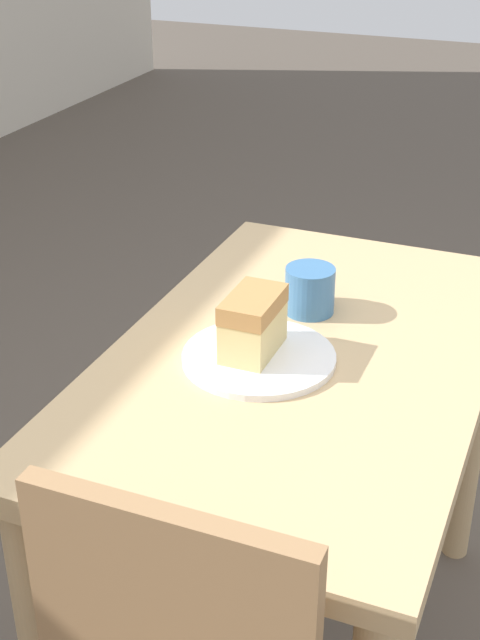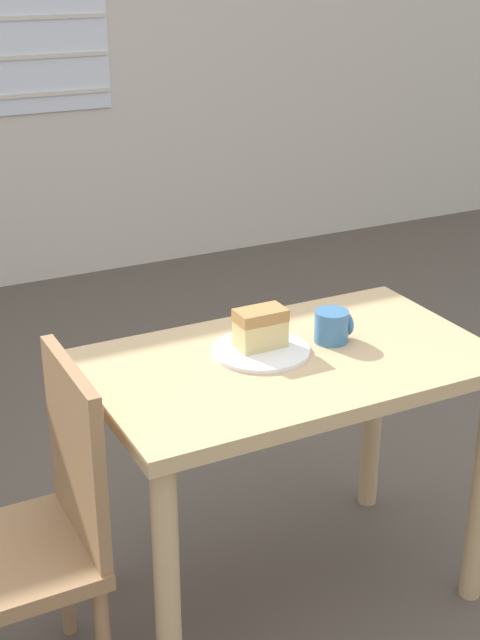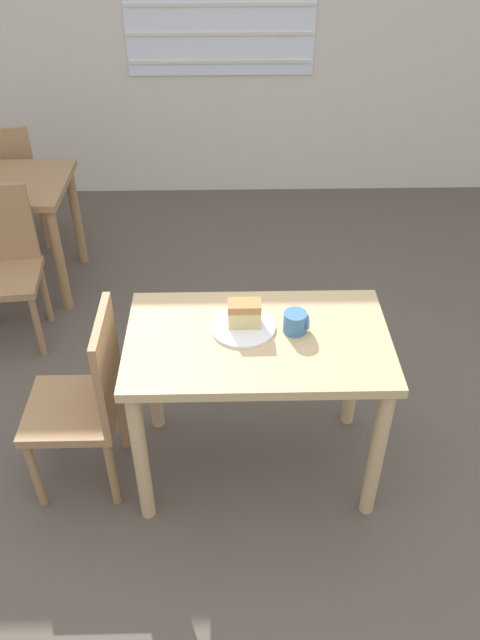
{
  "view_description": "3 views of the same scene",
  "coord_description": "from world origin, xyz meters",
  "px_view_note": "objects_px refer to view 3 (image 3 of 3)",
  "views": [
    {
      "loc": [
        -1.15,
        -0.21,
        1.49
      ],
      "look_at": [
        0.0,
        0.26,
        0.83
      ],
      "focal_mm": 50.0,
      "sensor_mm": 36.0,
      "label": 1
    },
    {
      "loc": [
        -0.96,
        -1.59,
        1.72
      ],
      "look_at": [
        0.0,
        0.29,
        0.82
      ],
      "focal_mm": 50.0,
      "sensor_mm": 36.0,
      "label": 2
    },
    {
      "loc": [
        -0.02,
        -1.68,
        2.26
      ],
      "look_at": [
        0.03,
        0.26,
        0.76
      ],
      "focal_mm": 35.0,
      "sensor_mm": 36.0,
      "label": 3
    }
  ],
  "objects_px": {
    "chair_near_window": "(87,399)",
    "plate": "(243,327)",
    "dining_table_near": "(257,362)",
    "cake_slice": "(244,313)",
    "coffee_mug": "(296,322)",
    "chair_far_opposite": "(11,183)",
    "chair_far_corner": "(3,263)"
  },
  "relations": [
    {
      "from": "chair_near_window",
      "to": "coffee_mug",
      "type": "height_order",
      "value": "chair_near_window"
    },
    {
      "from": "cake_slice",
      "to": "coffee_mug",
      "type": "height_order",
      "value": "cake_slice"
    },
    {
      "from": "chair_near_window",
      "to": "plate",
      "type": "distance_m",
      "value": 0.7
    },
    {
      "from": "chair_far_corner",
      "to": "chair_near_window",
      "type": "bearing_deg",
      "value": -64.6
    },
    {
      "from": "chair_near_window",
      "to": "plate",
      "type": "xyz_separation_m",
      "value": [
        0.64,
        0.09,
        0.29
      ]
    },
    {
      "from": "chair_near_window",
      "to": "plate",
      "type": "bearing_deg",
      "value": 98.4
    },
    {
      "from": "dining_table_near",
      "to": "chair_far_corner",
      "type": "relative_size",
      "value": 1.18
    },
    {
      "from": "dining_table_near",
      "to": "chair_far_corner",
      "type": "distance_m",
      "value": 1.66
    },
    {
      "from": "chair_far_opposite",
      "to": "plate",
      "type": "xyz_separation_m",
      "value": [
        1.48,
        -1.94,
        0.29
      ]
    },
    {
      "from": "cake_slice",
      "to": "chair_near_window",
      "type": "bearing_deg",
      "value": -170.52
    },
    {
      "from": "chair_far_corner",
      "to": "chair_far_opposite",
      "type": "bearing_deg",
      "value": 97.05
    },
    {
      "from": "chair_far_corner",
      "to": "cake_slice",
      "type": "distance_m",
      "value": 1.61
    },
    {
      "from": "dining_table_near",
      "to": "plate",
      "type": "height_order",
      "value": "plate"
    },
    {
      "from": "chair_near_window",
      "to": "dining_table_near",
      "type": "bearing_deg",
      "value": 93.18
    },
    {
      "from": "chair_far_opposite",
      "to": "cake_slice",
      "type": "distance_m",
      "value": 2.46
    },
    {
      "from": "dining_table_near",
      "to": "chair_near_window",
      "type": "height_order",
      "value": "chair_near_window"
    },
    {
      "from": "chair_near_window",
      "to": "cake_slice",
      "type": "xyz_separation_m",
      "value": [
        0.64,
        0.11,
        0.34
      ]
    },
    {
      "from": "cake_slice",
      "to": "coffee_mug",
      "type": "relative_size",
      "value": 1.31
    },
    {
      "from": "plate",
      "to": "coffee_mug",
      "type": "relative_size",
      "value": 2.59
    },
    {
      "from": "dining_table_near",
      "to": "coffee_mug",
      "type": "distance_m",
      "value": 0.23
    },
    {
      "from": "chair_far_opposite",
      "to": "coffee_mug",
      "type": "bearing_deg",
      "value": 118.08
    },
    {
      "from": "chair_far_corner",
      "to": "coffee_mug",
      "type": "bearing_deg",
      "value": -38.97
    },
    {
      "from": "plate",
      "to": "chair_far_opposite",
      "type": "bearing_deg",
      "value": 127.4
    },
    {
      "from": "plate",
      "to": "chair_far_corner",
      "type": "bearing_deg",
      "value": 143.15
    },
    {
      "from": "coffee_mug",
      "to": "chair_near_window",
      "type": "bearing_deg",
      "value": -175.05
    },
    {
      "from": "chair_far_opposite",
      "to": "chair_far_corner",
      "type": "bearing_deg",
      "value": 89.98
    },
    {
      "from": "chair_far_corner",
      "to": "cake_slice",
      "type": "bearing_deg",
      "value": -41.91
    },
    {
      "from": "dining_table_near",
      "to": "plate",
      "type": "xyz_separation_m",
      "value": [
        -0.06,
        0.06,
        0.13
      ]
    },
    {
      "from": "chair_near_window",
      "to": "chair_far_corner",
      "type": "height_order",
      "value": "same"
    },
    {
      "from": "coffee_mug",
      "to": "cake_slice",
      "type": "bearing_deg",
      "value": 170.14
    },
    {
      "from": "chair_far_corner",
      "to": "cake_slice",
      "type": "relative_size",
      "value": 6.73
    },
    {
      "from": "chair_near_window",
      "to": "chair_far_corner",
      "type": "relative_size",
      "value": 1.0
    }
  ]
}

